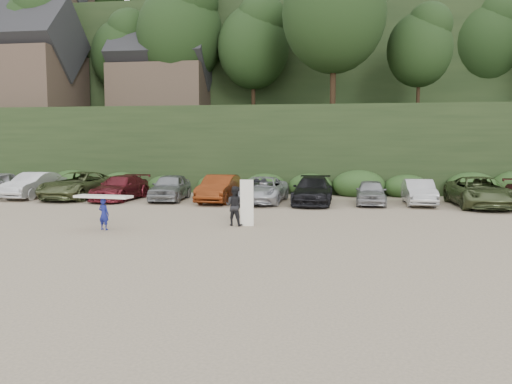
# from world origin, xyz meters

# --- Properties ---
(ground) EXTENTS (120.00, 120.00, 0.00)m
(ground) POSITION_xyz_m (0.00, 0.00, 0.00)
(ground) COLOR tan
(ground) RESTS_ON ground
(hillside_backdrop) EXTENTS (90.00, 41.50, 28.00)m
(hillside_backdrop) POSITION_xyz_m (-0.26, 35.93, 11.22)
(hillside_backdrop) COLOR black
(hillside_backdrop) RESTS_ON ground
(parked_cars) EXTENTS (39.30, 6.66, 1.65)m
(parked_cars) POSITION_xyz_m (-0.69, 9.96, 0.77)
(parked_cars) COLOR #B9B9BE
(parked_cars) RESTS_ON ground
(child_surfer) EXTENTS (2.35, 0.90, 1.37)m
(child_surfer) POSITION_xyz_m (-6.42, 0.03, 0.94)
(child_surfer) COLOR navy
(child_surfer) RESTS_ON ground
(adult_surfer) EXTENTS (1.29, 0.81, 1.94)m
(adult_surfer) POSITION_xyz_m (-1.44, 1.78, 0.84)
(adult_surfer) COLOR black
(adult_surfer) RESTS_ON ground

